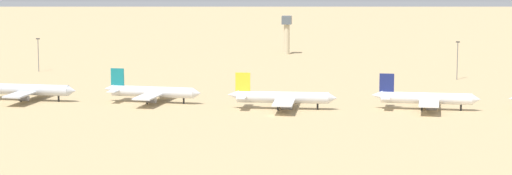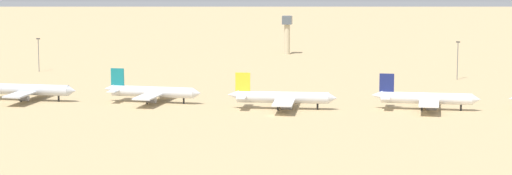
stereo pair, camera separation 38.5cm
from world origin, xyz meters
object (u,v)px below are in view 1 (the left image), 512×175
object	(u,v)px
control_tower	(287,31)
light_pole_mid	(38,52)
light_pole_west	(457,58)
parked_jet_navy_4	(425,98)
parked_jet_teal_2	(152,92)
parked_jet_yellow_3	(282,97)
parked_jet_yellow_1	(26,90)

from	to	relation	value
control_tower	light_pole_mid	bearing A→B (deg)	-137.18
light_pole_west	light_pole_mid	xyz separation A→B (m)	(-194.84, -3.01, -0.61)
parked_jet_navy_4	light_pole_west	xyz separation A→B (m)	(14.34, 87.03, 5.55)
parked_jet_teal_2	control_tower	distance (m)	184.17
parked_jet_yellow_3	light_pole_mid	bearing A→B (deg)	141.58
parked_jet_yellow_3	control_tower	world-z (taller)	control_tower
parked_jet_yellow_3	parked_jet_navy_4	bearing A→B (deg)	4.68
control_tower	light_pole_west	world-z (taller)	control_tower
parked_jet_yellow_3	light_pole_mid	distance (m)	158.16
parked_jet_teal_2	parked_jet_navy_4	world-z (taller)	parked_jet_navy_4
parked_jet_teal_2	light_pole_mid	xyz separation A→B (m)	(-78.67, 84.21, 4.99)
control_tower	light_pole_west	size ratio (longest dim) A/B	1.24
parked_jet_yellow_3	light_pole_west	xyz separation A→B (m)	(65.67, 94.15, 5.45)
light_pole_west	light_pole_mid	bearing A→B (deg)	-179.11
parked_jet_yellow_3	parked_jet_navy_4	size ratio (longest dim) A/B	1.03
parked_jet_yellow_1	parked_jet_teal_2	distance (m)	48.89
parked_jet_teal_2	parked_jet_navy_4	size ratio (longest dim) A/B	0.99
parked_jet_teal_2	control_tower	xyz separation A→B (m)	(26.87, 181.99, 8.63)
parked_jet_yellow_1	parked_jet_teal_2	xyz separation A→B (m)	(48.79, 3.11, -0.17)
parked_jet_yellow_1	light_pole_mid	xyz separation A→B (m)	(-29.89, 87.31, 4.82)
control_tower	parked_jet_teal_2	bearing A→B (deg)	-98.40
parked_jet_yellow_1	control_tower	size ratio (longest dim) A/B	1.89
parked_jet_yellow_1	light_pole_mid	bearing A→B (deg)	110.40
control_tower	light_pole_west	bearing A→B (deg)	-46.70
parked_jet_yellow_1	light_pole_west	xyz separation A→B (m)	(164.96, 90.32, 5.44)
light_pole_west	parked_jet_yellow_1	bearing A→B (deg)	-151.30
parked_jet_yellow_3	light_pole_west	world-z (taller)	light_pole_west
parked_jet_yellow_1	control_tower	bearing A→B (deg)	69.28
parked_jet_yellow_1	parked_jet_yellow_3	xyz separation A→B (m)	(99.29, -3.82, -0.02)
parked_jet_teal_2	parked_jet_navy_4	distance (m)	101.83
parked_jet_yellow_1	parked_jet_teal_2	world-z (taller)	parked_jet_yellow_1
parked_jet_yellow_3	light_pole_west	distance (m)	114.92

